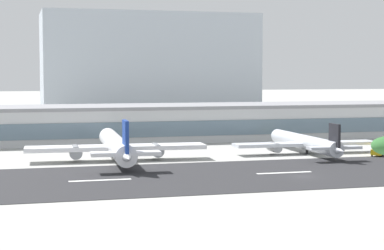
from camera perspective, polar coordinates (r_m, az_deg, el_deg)
ground_plane at (r=135.44m, az=9.52°, el=-4.37°), size 1400.00×1400.00×0.00m
runway_strip at (r=140.71m, az=8.54°, el=-4.01°), size 800.00×40.34×0.08m
runway_centreline_dash_3 at (r=130.20m, az=-7.80°, el=-4.66°), size 12.00×1.20×0.01m
runway_centreline_dash_4 at (r=139.97m, az=7.83°, el=-4.03°), size 12.00×1.20×0.01m
terminal_building at (r=209.21m, az=-1.30°, el=0.25°), size 220.24×26.90×10.86m
distant_hotel_block at (r=322.77m, az=-3.66°, el=5.05°), size 100.64×39.03×48.79m
airliner_navy_tail_gate_0 at (r=158.02m, az=-6.41°, el=-1.82°), size 42.51×52.24×10.90m
airliner_black_tail_gate_1 at (r=173.65m, az=9.71°, el=-1.51°), size 37.83×42.63×8.90m
service_fuel_truck_2 at (r=174.73m, az=15.71°, el=-1.84°), size 7.90×7.80×3.95m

